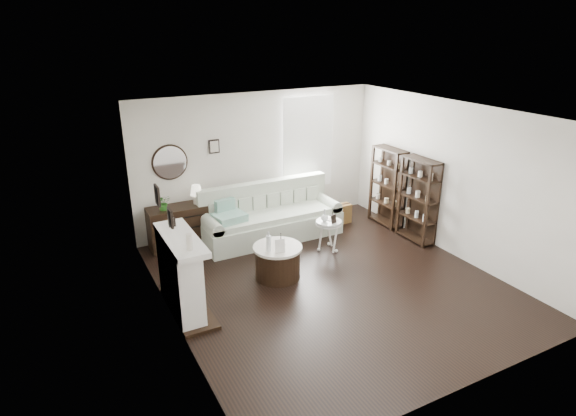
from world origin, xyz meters
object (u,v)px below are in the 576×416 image
sofa (270,220)px  dresser (181,226)px  pedestal_table (329,223)px  drum_table (278,262)px

sofa → dresser: (-1.64, 0.39, 0.04)m
sofa → pedestal_table: size_ratio=4.70×
pedestal_table → drum_table: bearing=-159.2°
drum_table → pedestal_table: 1.39m
pedestal_table → sofa: bearing=122.9°
dresser → drum_table: bearing=-61.4°
sofa → pedestal_table: bearing=-57.1°
sofa → drum_table: bearing=-111.3°
dresser → drum_table: size_ratio=1.46×
drum_table → pedestal_table: (1.28, 0.49, 0.24)m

